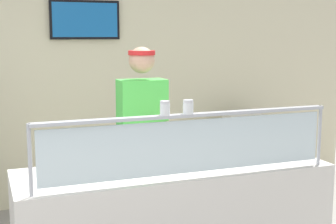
{
  "coord_description": "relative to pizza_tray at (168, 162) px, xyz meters",
  "views": [
    {
      "loc": [
        -0.13,
        -2.7,
        1.85
      ],
      "look_at": [
        1.05,
        0.38,
        1.33
      ],
      "focal_mm": 52.33,
      "sensor_mm": 36.0,
      "label": 1
    }
  ],
  "objects": [
    {
      "name": "worker_figure",
      "position": [
        0.01,
        0.58,
        0.04
      ],
      "size": [
        0.41,
        0.5,
        1.76
      ],
      "color": "#23232D",
      "rests_on": "ground"
    },
    {
      "name": "shop_rear_unit",
      "position": [
        0.01,
        2.21,
        0.39
      ],
      "size": [
        6.56,
        0.13,
        2.7
      ],
      "color": "beige",
      "rests_on": "ground"
    },
    {
      "name": "sneeze_guard",
      "position": [
        0.01,
        -0.38,
        0.25
      ],
      "size": [
        1.99,
        0.06,
        0.42
      ],
      "color": "#B2B5BC",
      "rests_on": "serving_counter"
    },
    {
      "name": "parmesan_shaker",
      "position": [
        -0.16,
        -0.38,
        0.44
      ],
      "size": [
        0.06,
        0.06,
        0.09
      ],
      "color": "white",
      "rests_on": "sneeze_guard"
    },
    {
      "name": "pizza_box_stack",
      "position": [
        1.62,
        1.72,
        -0.09
      ],
      "size": [
        0.44,
        0.44,
        0.13
      ],
      "color": "silver",
      "rests_on": "prep_shelf"
    },
    {
      "name": "pizza_tray",
      "position": [
        0.0,
        0.0,
        0.0
      ],
      "size": [
        0.45,
        0.45,
        0.04
      ],
      "color": "#9EA0A8",
      "rests_on": "serving_counter"
    },
    {
      "name": "prep_shelf",
      "position": [
        1.63,
        1.72,
        -0.56
      ],
      "size": [
        0.7,
        0.55,
        0.81
      ],
      "primitive_type": "cube",
      "color": "#B7BABF",
      "rests_on": "ground"
    },
    {
      "name": "pizza_server",
      "position": [
        0.04,
        -0.02,
        0.02
      ],
      "size": [
        0.12,
        0.29,
        0.01
      ],
      "primitive_type": "cube",
      "rotation": [
        0.0,
        0.0,
        -0.18
      ],
      "color": "#ADAFB7",
      "rests_on": "pizza_tray"
    },
    {
      "name": "pepper_flake_shaker",
      "position": [
        -0.01,
        -0.38,
        0.44
      ],
      "size": [
        0.07,
        0.07,
        0.09
      ],
      "color": "white",
      "rests_on": "sneeze_guard"
    }
  ]
}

